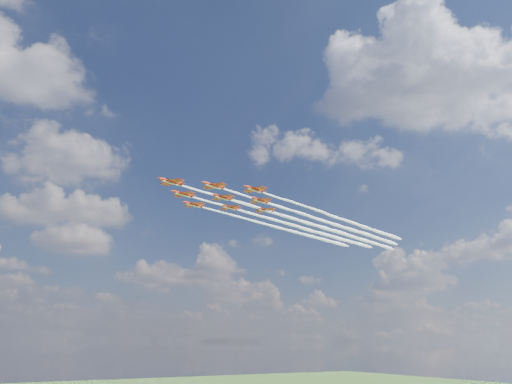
% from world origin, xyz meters
% --- Properties ---
extents(jet_lead, '(114.06, 43.27, 2.30)m').
position_xyz_m(jet_lead, '(38.92, 14.19, 74.00)').
color(jet_lead, red).
extents(jet_row2_port, '(114.06, 43.27, 2.30)m').
position_xyz_m(jet_row2_port, '(51.20, 11.35, 74.00)').
color(jet_row2_port, red).
extents(jet_row2_starb, '(114.06, 43.27, 2.30)m').
position_xyz_m(jet_row2_starb, '(46.67, 24.12, 74.00)').
color(jet_row2_starb, red).
extents(jet_row3_port, '(114.06, 43.27, 2.30)m').
position_xyz_m(jet_row3_port, '(63.47, 8.51, 74.00)').
color(jet_row3_port, red).
extents(jet_row3_centre, '(114.06, 43.27, 2.30)m').
position_xyz_m(jet_row3_centre, '(58.95, 21.28, 74.00)').
color(jet_row3_centre, red).
extents(jet_row3_starb, '(114.06, 43.27, 2.30)m').
position_xyz_m(jet_row3_starb, '(54.43, 34.05, 74.00)').
color(jet_row3_starb, red).
extents(jet_row4_port, '(114.06, 43.27, 2.30)m').
position_xyz_m(jet_row4_port, '(71.23, 18.44, 74.00)').
color(jet_row4_port, red).
extents(jet_row4_starb, '(114.06, 43.27, 2.30)m').
position_xyz_m(jet_row4_starb, '(66.70, 31.21, 74.00)').
color(jet_row4_starb, red).
extents(jet_tail, '(114.06, 43.27, 2.30)m').
position_xyz_m(jet_tail, '(78.98, 28.37, 74.00)').
color(jet_tail, red).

